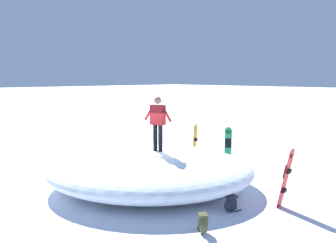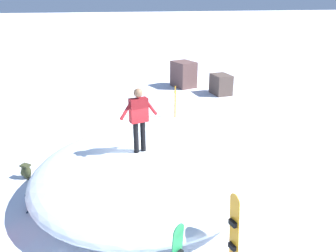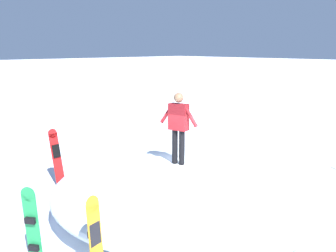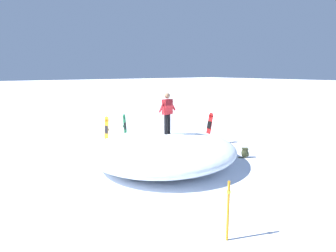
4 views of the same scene
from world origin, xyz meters
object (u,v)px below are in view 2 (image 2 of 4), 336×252
object	(u,v)px
snowboarder_standing	(139,116)
trail_marker_pole	(175,101)
snowboard_tertiary_upright	(234,230)
backpack_near	(26,171)
backpack_far	(33,199)

from	to	relation	value
snowboarder_standing	trail_marker_pole	bearing A→B (deg)	-23.35
snowboard_tertiary_upright	backpack_near	xyz separation A→B (m)	(4.80, 4.61, -0.67)
backpack_near	trail_marker_pole	xyz separation A→B (m)	(4.28, -5.80, 0.54)
snowboarder_standing	snowboard_tertiary_upright	bearing A→B (deg)	-157.72
backpack_near	snowboarder_standing	bearing A→B (deg)	-115.33
snowboard_tertiary_upright	trail_marker_pole	xyz separation A→B (m)	(9.07, -1.19, -0.13)
snowboarder_standing	snowboard_tertiary_upright	distance (m)	3.77
snowboarder_standing	backpack_far	distance (m)	3.54
backpack_near	snowboard_tertiary_upright	bearing A→B (deg)	-136.14
snowboard_tertiary_upright	backpack_far	bearing A→B (deg)	52.93
backpack_near	backpack_far	size ratio (longest dim) A/B	0.93
snowboard_tertiary_upright	backpack_far	size ratio (longest dim) A/B	3.33
snowboard_tertiary_upright	backpack_far	xyz separation A→B (m)	(3.18, 4.21, -0.67)
snowboarder_standing	snowboard_tertiary_upright	xyz separation A→B (m)	(-3.24, -1.33, -1.38)
snowboarder_standing	backpack_near	bearing A→B (deg)	64.67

